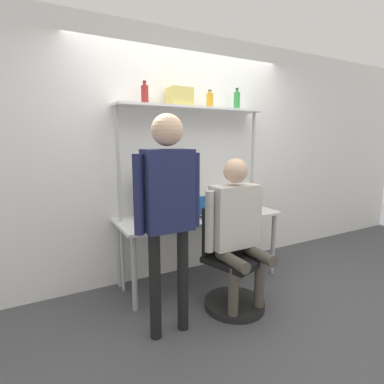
# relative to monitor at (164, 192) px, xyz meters

# --- Properties ---
(ground_plane) EXTENTS (12.00, 12.00, 0.00)m
(ground_plane) POSITION_rel_monitor_xyz_m (0.35, -0.49, -1.00)
(ground_plane) COLOR #4C4C51
(wall_back) EXTENTS (8.00, 0.06, 2.70)m
(wall_back) POSITION_rel_monitor_xyz_m (0.35, 0.20, 0.35)
(wall_back) COLOR white
(wall_back) RESTS_ON ground_plane
(desk) EXTENTS (1.78, 0.64, 0.74)m
(desk) POSITION_rel_monitor_xyz_m (0.35, -0.15, -0.34)
(desk) COLOR silver
(desk) RESTS_ON ground_plane
(shelf_unit) EXTENTS (1.69, 0.32, 1.88)m
(shelf_unit) POSITION_rel_monitor_xyz_m (0.35, 0.00, 0.62)
(shelf_unit) COLOR white
(shelf_unit) RESTS_ON ground_plane
(monitor) EXTENTS (0.65, 0.19, 0.48)m
(monitor) POSITION_rel_monitor_xyz_m (0.00, 0.00, 0.00)
(monitor) COLOR #333338
(monitor) RESTS_ON desk
(laptop) EXTENTS (0.33, 0.23, 0.22)m
(laptop) POSITION_rel_monitor_xyz_m (0.41, -0.23, -0.20)
(laptop) COLOR #BCBCC1
(laptop) RESTS_ON desk
(cell_phone) EXTENTS (0.07, 0.15, 0.01)m
(cell_phone) POSITION_rel_monitor_xyz_m (0.65, -0.22, -0.26)
(cell_phone) COLOR #264C8C
(cell_phone) RESTS_ON desk
(office_chair) EXTENTS (0.58, 0.58, 0.94)m
(office_chair) POSITION_rel_monitor_xyz_m (0.34, -0.76, -0.71)
(office_chair) COLOR black
(office_chair) RESTS_ON ground_plane
(person_seated) EXTENTS (0.61, 0.47, 1.38)m
(person_seated) POSITION_rel_monitor_xyz_m (0.36, -0.81, -0.18)
(person_seated) COLOR #4C473D
(person_seated) RESTS_ON ground_plane
(person_standing) EXTENTS (0.53, 0.23, 1.73)m
(person_standing) POSITION_rel_monitor_xyz_m (-0.33, -0.86, 0.11)
(person_standing) COLOR black
(person_standing) RESTS_ON ground_plane
(bottle_amber) EXTENTS (0.08, 0.08, 0.19)m
(bottle_amber) POSITION_rel_monitor_xyz_m (0.56, 0.00, 0.97)
(bottle_amber) COLOR gold
(bottle_amber) RESTS_ON shelf_unit
(bottle_green) EXTENTS (0.07, 0.07, 0.24)m
(bottle_green) POSITION_rel_monitor_xyz_m (0.92, 0.00, 0.99)
(bottle_green) COLOR #2D8C3F
(bottle_green) RESTS_ON shelf_unit
(bottle_red) EXTENTS (0.07, 0.07, 0.22)m
(bottle_red) POSITION_rel_monitor_xyz_m (-0.19, 0.00, 0.98)
(bottle_red) COLOR maroon
(bottle_red) RESTS_ON shelf_unit
(storage_box) EXTENTS (0.23, 0.22, 0.18)m
(storage_box) POSITION_rel_monitor_xyz_m (0.19, 0.00, 0.98)
(storage_box) COLOR #DBCC66
(storage_box) RESTS_ON shelf_unit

